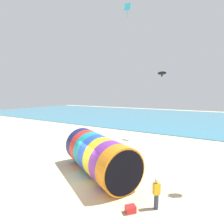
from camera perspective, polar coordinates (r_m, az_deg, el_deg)
ground_plane at (r=13.16m, az=-9.28°, el=-21.45°), size 120.00×120.00×0.00m
sea at (r=46.56m, az=20.74°, el=-1.79°), size 120.00×40.00×0.10m
giant_inflatable_tube at (r=13.45m, az=-4.37°, el=-13.89°), size 7.48×5.92×2.95m
kite_handler at (r=10.34m, az=14.31°, el=-24.40°), size 0.41×0.41×1.66m
kite_cyan_diamond at (r=30.09m, az=5.03°, el=31.00°), size 0.99×0.71×2.16m
kite_black_parafoil at (r=23.96m, az=16.00°, el=12.11°), size 1.43×0.97×0.73m
bystander_near_water at (r=20.19m, az=-7.66°, el=-8.91°), size 0.24×0.37×1.71m
bystander_mid_beach at (r=19.81m, az=-6.13°, el=-9.20°), size 0.42×0.36×1.69m
cooler_box at (r=10.24m, az=6.07°, el=-29.00°), size 0.62×0.63×0.36m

